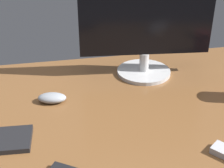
{
  "coord_description": "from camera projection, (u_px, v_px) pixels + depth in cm",
  "views": [
    {
      "loc": [
        -13.76,
        -90.99,
        62.61
      ],
      "look_at": [
        5.59,
        5.91,
        8.0
      ],
      "focal_mm": 52.64,
      "sensor_mm": 36.0,
      "label": 1
    }
  ],
  "objects": [
    {
      "name": "desk",
      "position": [
        99.0,
        112.0,
        1.1
      ],
      "size": [
        140.0,
        84.0,
        2.0
      ],
      "primitive_type": "cube",
      "color": "brown",
      "rests_on": "ground"
    },
    {
      "name": "computer_mouse",
      "position": [
        52.0,
        98.0,
        1.13
      ],
      "size": [
        10.79,
        7.6,
        3.2
      ],
      "primitive_type": "ellipsoid",
      "rotation": [
        0.0,
        0.0,
        -0.22
      ],
      "color": "#999EA5",
      "rests_on": "desk"
    },
    {
      "name": "monitor",
      "position": [
        146.0,
        24.0,
        1.23
      ],
      "size": [
        50.61,
        21.47,
        40.76
      ],
      "rotation": [
        0.0,
        0.0,
        -0.11
      ],
      "color": "silver",
      "rests_on": "desk"
    }
  ]
}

